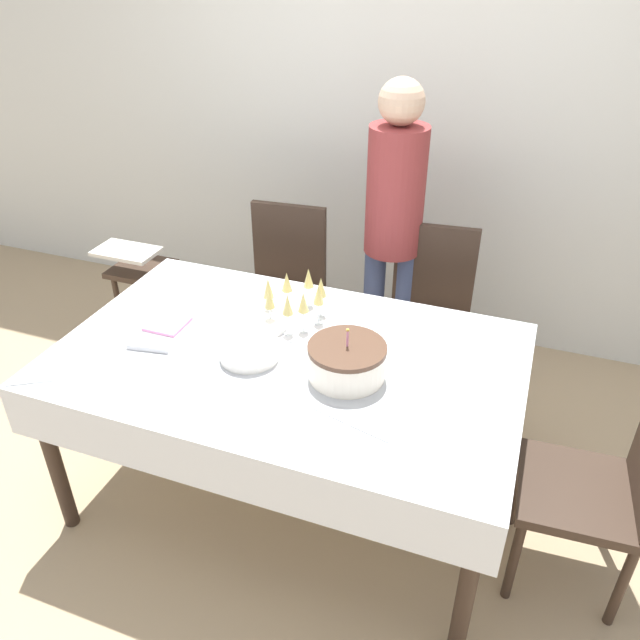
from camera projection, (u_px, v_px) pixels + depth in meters
The scene contains 15 objects.
ground_plane at pixel (292, 492), 2.78m from camera, with size 12.00×12.00×0.00m, color tan.
wall_back at pixel (401, 102), 3.35m from camera, with size 8.00×0.05×2.70m.
dining_table at pixel (288, 375), 2.44m from camera, with size 1.77×1.11×0.75m.
dining_chair_far_left at pixel (284, 288), 3.32m from camera, with size 0.45×0.45×0.94m.
dining_chair_far_right at pixel (428, 314), 3.09m from camera, with size 0.46×0.46×0.94m.
dining_chair_right_end at pixel (609, 479), 2.16m from camera, with size 0.44×0.44×0.94m.
birthday_cake at pixel (347, 361), 2.23m from camera, with size 0.28×0.28×0.20m.
champagne_tray at pixel (296, 302), 2.55m from camera, with size 0.34×0.34×0.18m.
plate_stack_main at pixel (249, 350), 2.35m from camera, with size 0.22×0.22×0.06m.
plate_stack_dessert at pixel (267, 325), 2.52m from camera, with size 0.16×0.16×0.04m.
cake_knife at pixel (350, 423), 2.04m from camera, with size 0.30×0.09×0.00m.
fork_pile at pixel (150, 345), 2.42m from camera, with size 0.18×0.09×0.02m.
napkin_pile at pixel (167, 324), 2.56m from camera, with size 0.15×0.15×0.01m.
person_standing at pixel (394, 215), 3.01m from camera, with size 0.28×0.28×1.60m.
high_chair at pixel (141, 281), 3.45m from camera, with size 0.33×0.35×0.71m.
Camera 1 is at (0.80, -1.79, 2.12)m, focal length 35.00 mm.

